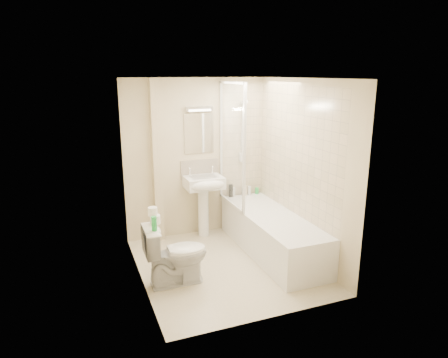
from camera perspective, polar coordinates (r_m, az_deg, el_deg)
name	(u,v)px	position (r m, az deg, el deg)	size (l,w,h in m)	color
floor	(226,265)	(5.39, 0.30, -12.23)	(2.50, 2.50, 0.00)	beige
wall_back	(196,158)	(6.11, -3.99, 2.97)	(2.20, 0.02, 2.40)	beige
wall_left	(137,186)	(4.68, -12.31, -1.04)	(0.02, 2.50, 2.40)	beige
wall_right	(302,170)	(5.45, 11.15, 1.26)	(0.02, 2.50, 2.40)	beige
ceiling	(226,78)	(4.80, 0.34, 14.20)	(2.20, 2.50, 0.02)	white
tile_back	(242,141)	(6.31, 2.55, 5.46)	(0.70, 0.01, 1.75)	beige
tile_right	(296,152)	(5.52, 10.30, 3.87)	(0.01, 2.10, 1.75)	beige
pipe_boxing	(157,162)	(5.90, -9.57, 2.38)	(0.12, 0.12, 2.40)	beige
splashback	(200,169)	(6.15, -3.51, 1.44)	(0.60, 0.01, 0.30)	beige
mirror	(199,133)	(6.05, -3.59, 6.51)	(0.46, 0.01, 0.60)	white
strip_light	(199,109)	(5.98, -3.58, 9.99)	(0.42, 0.07, 0.07)	silver
bathtub	(272,233)	(5.69, 6.83, -7.64)	(0.70, 2.10, 0.55)	white
shower_screen	(232,145)	(5.78, 1.11, 4.84)	(0.04, 0.92, 1.80)	white
shower_fixture	(243,134)	(6.25, 2.71, 6.49)	(0.10, 0.16, 0.99)	silver
pedestal_sink	(204,189)	(6.01, -2.81, -1.50)	(0.56, 0.51, 1.09)	white
bottle_black_a	(231,191)	(6.34, 0.98, -1.66)	(0.07, 0.07, 0.20)	black
bottle_white_a	(234,192)	(6.36, 1.37, -1.87)	(0.06, 0.06, 0.15)	silver
bottle_blue	(243,191)	(6.43, 2.79, -1.78)	(0.05, 0.05, 0.13)	navy
bottle_cream	(245,190)	(6.44, 2.99, -1.64)	(0.07, 0.07, 0.16)	beige
bottle_white_b	(249,190)	(6.47, 3.62, -1.65)	(0.06, 0.06, 0.14)	white
bottle_green	(257,191)	(6.53, 4.72, -1.68)	(0.06, 0.06, 0.10)	green
toilet	(176,254)	(4.86, -6.88, -10.56)	(0.75, 0.43, 0.76)	white
toilet_roll_lower	(155,219)	(4.73, -9.81, -5.72)	(0.12, 0.12, 0.10)	white
toilet_roll_upper	(153,211)	(4.69, -10.15, -4.59)	(0.11, 0.11, 0.10)	white
green_bottle	(154,224)	(4.52, -9.95, -6.30)	(0.06, 0.06, 0.16)	green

